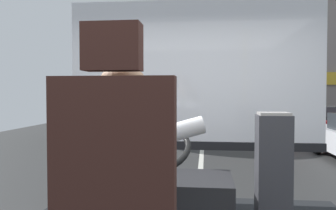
{
  "coord_description": "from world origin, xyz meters",
  "views": [
    {
      "loc": [
        0.12,
        -1.76,
        1.72
      ],
      "look_at": [
        -0.2,
        1.05,
        1.62
      ],
      "focal_mm": 36.44,
      "sensor_mm": 36.0,
      "label": 1
    }
  ],
  "objects_px": {
    "fare_box": "(273,174)",
    "parked_car_green": "(283,113)",
    "bus_driver": "(127,168)",
    "parked_car_silver": "(262,110)",
    "parked_car_red": "(310,122)",
    "driver_seat": "(120,210)",
    "steering_console": "(159,200)"
  },
  "relations": [
    {
      "from": "fare_box",
      "to": "parked_car_green",
      "type": "relative_size",
      "value": 0.2
    },
    {
      "from": "bus_driver",
      "to": "parked_car_silver",
      "type": "relative_size",
      "value": 0.17
    },
    {
      "from": "parked_car_red",
      "to": "fare_box",
      "type": "bearing_deg",
      "value": -107.52
    },
    {
      "from": "parked_car_green",
      "to": "driver_seat",
      "type": "bearing_deg",
      "value": -104.51
    },
    {
      "from": "parked_car_silver",
      "to": "fare_box",
      "type": "bearing_deg",
      "value": -98.78
    },
    {
      "from": "parked_car_green",
      "to": "parked_car_silver",
      "type": "relative_size",
      "value": 1.01
    },
    {
      "from": "driver_seat",
      "to": "parked_car_green",
      "type": "bearing_deg",
      "value": 75.49
    },
    {
      "from": "parked_car_red",
      "to": "steering_console",
      "type": "bearing_deg",
      "value": -111.41
    },
    {
      "from": "bus_driver",
      "to": "parked_car_red",
      "type": "relative_size",
      "value": 0.17
    },
    {
      "from": "driver_seat",
      "to": "parked_car_green",
      "type": "relative_size",
      "value": 0.3
    },
    {
      "from": "steering_console",
      "to": "parked_car_red",
      "type": "height_order",
      "value": "steering_console"
    },
    {
      "from": "bus_driver",
      "to": "parked_car_red",
      "type": "distance_m",
      "value": 12.72
    },
    {
      "from": "steering_console",
      "to": "parked_car_silver",
      "type": "relative_size",
      "value": 0.25
    },
    {
      "from": "fare_box",
      "to": "parked_car_green",
      "type": "xyz_separation_m",
      "value": [
        3.43,
        15.35,
        -0.42
      ]
    },
    {
      "from": "driver_seat",
      "to": "parked_car_red",
      "type": "height_order",
      "value": "driver_seat"
    },
    {
      "from": "driver_seat",
      "to": "parked_car_green",
      "type": "xyz_separation_m",
      "value": [
        4.27,
        16.51,
        -0.52
      ]
    },
    {
      "from": "driver_seat",
      "to": "parked_car_silver",
      "type": "distance_m",
      "value": 21.55
    },
    {
      "from": "steering_console",
      "to": "parked_car_red",
      "type": "relative_size",
      "value": 0.26
    },
    {
      "from": "bus_driver",
      "to": "steering_console",
      "type": "xyz_separation_m",
      "value": [
        -0.0,
        1.02,
        -0.47
      ]
    },
    {
      "from": "driver_seat",
      "to": "parked_car_green",
      "type": "height_order",
      "value": "driver_seat"
    },
    {
      "from": "bus_driver",
      "to": "fare_box",
      "type": "relative_size",
      "value": 0.82
    },
    {
      "from": "fare_box",
      "to": "parked_car_red",
      "type": "distance_m",
      "value": 11.46
    },
    {
      "from": "bus_driver",
      "to": "parked_car_green",
      "type": "distance_m",
      "value": 16.94
    },
    {
      "from": "fare_box",
      "to": "parked_car_silver",
      "type": "bearing_deg",
      "value": 81.22
    },
    {
      "from": "bus_driver",
      "to": "fare_box",
      "type": "height_order",
      "value": "bus_driver"
    },
    {
      "from": "parked_car_red",
      "to": "parked_car_green",
      "type": "distance_m",
      "value": 4.43
    },
    {
      "from": "steering_console",
      "to": "parked_car_silver",
      "type": "xyz_separation_m",
      "value": [
        3.93,
        20.03,
        -0.25
      ]
    },
    {
      "from": "parked_car_green",
      "to": "bus_driver",
      "type": "bearing_deg",
      "value": -104.62
    },
    {
      "from": "fare_box",
      "to": "parked_car_green",
      "type": "distance_m",
      "value": 15.73
    },
    {
      "from": "parked_car_red",
      "to": "parked_car_green",
      "type": "xyz_separation_m",
      "value": [
        -0.01,
        4.43,
        0.07
      ]
    },
    {
      "from": "parked_car_red",
      "to": "parked_car_silver",
      "type": "bearing_deg",
      "value": 92.25
    },
    {
      "from": "driver_seat",
      "to": "steering_console",
      "type": "height_order",
      "value": "driver_seat"
    }
  ]
}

